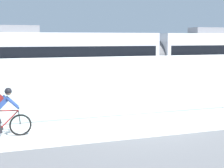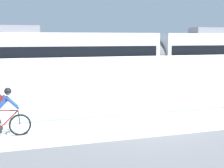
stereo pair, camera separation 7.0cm
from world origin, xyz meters
name	(u,v)px [view 1 (the left image)]	position (x,y,z in m)	size (l,w,h in m)	color
ground_plane	(145,125)	(0.00, 0.00, 0.00)	(200.00, 200.00, 0.00)	slate
bike_path_deck	(145,124)	(0.00, 0.00, 0.01)	(32.00, 3.20, 0.01)	silver
glass_parapet	(127,100)	(0.00, 1.85, 0.62)	(32.00, 0.05, 1.25)	silver
concrete_barrier_wall	(112,82)	(0.00, 3.65, 1.16)	(32.00, 0.36, 2.33)	white
tram_rail_near	(97,98)	(0.00, 6.13, 0.00)	(32.00, 0.08, 0.01)	#595654
tram_rail_far	(89,94)	(0.00, 7.57, 0.00)	(32.00, 0.08, 0.01)	#595654
tram	(153,60)	(3.63, 6.85, 1.89)	(22.56, 2.54, 3.81)	silver
cyclist_on_bike	(3,113)	(-5.02, 0.00, 0.80)	(1.77, 0.58, 1.61)	black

